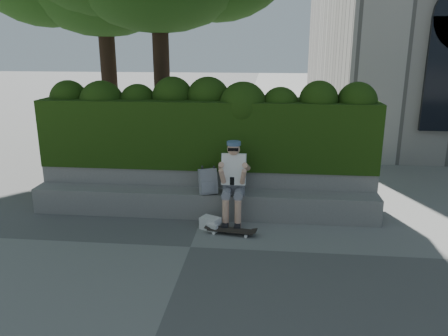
# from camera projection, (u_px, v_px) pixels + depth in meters

# --- Properties ---
(ground) EXTENTS (80.00, 80.00, 0.00)m
(ground) POSITION_uv_depth(u_px,v_px,m) (190.00, 247.00, 6.48)
(ground) COLOR slate
(ground) RESTS_ON ground
(bench_ledge) EXTENTS (6.00, 0.45, 0.45)m
(bench_ledge) POSITION_uv_depth(u_px,v_px,m) (203.00, 203.00, 7.61)
(bench_ledge) COLOR gray
(bench_ledge) RESTS_ON ground
(planter_wall) EXTENTS (6.00, 0.50, 0.75)m
(planter_wall) POSITION_uv_depth(u_px,v_px,m) (206.00, 187.00, 8.03)
(planter_wall) COLOR gray
(planter_wall) RESTS_ON ground
(hedge) EXTENTS (6.00, 1.00, 1.20)m
(hedge) POSITION_uv_depth(u_px,v_px,m) (208.00, 132.00, 7.97)
(hedge) COLOR black
(hedge) RESTS_ON planter_wall
(person) EXTENTS (0.40, 0.76, 1.38)m
(person) POSITION_uv_depth(u_px,v_px,m) (233.00, 179.00, 7.24)
(person) COLOR slate
(person) RESTS_ON ground
(skateboard) EXTENTS (0.75, 0.29, 0.08)m
(skateboard) POSITION_uv_depth(u_px,v_px,m) (231.00, 230.00, 6.90)
(skateboard) COLOR black
(skateboard) RESTS_ON ground
(backpack_plaid) EXTENTS (0.33, 0.26, 0.43)m
(backpack_plaid) POSITION_uv_depth(u_px,v_px,m) (208.00, 181.00, 7.39)
(backpack_plaid) COLOR #B0B1B5
(backpack_plaid) RESTS_ON bench_ledge
(backpack_ground) EXTENTS (0.36, 0.32, 0.20)m
(backpack_ground) POSITION_uv_depth(u_px,v_px,m) (210.00, 223.00, 7.10)
(backpack_ground) COLOR white
(backpack_ground) RESTS_ON ground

